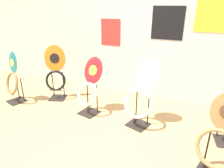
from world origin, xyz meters
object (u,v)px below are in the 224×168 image
object	(u,v)px
toilet_seat_display_crimson_swirl	(89,89)
toilet_seat_display_teal_sax	(13,80)
toilet_seat_display_woodgrain	(219,142)
toilet_seat_display_orange_sun	(56,74)
toilet_seat_display_white_plain	(141,96)

from	to	relation	value
toilet_seat_display_crimson_swirl	toilet_seat_display_teal_sax	size ratio (longest dim) A/B	0.99
toilet_seat_display_woodgrain	toilet_seat_display_teal_sax	bearing A→B (deg)	172.65
toilet_seat_display_orange_sun	toilet_seat_display_woodgrain	distance (m)	2.68
toilet_seat_display_teal_sax	toilet_seat_display_orange_sun	bearing A→B (deg)	34.78
toilet_seat_display_crimson_swirl	toilet_seat_display_orange_sun	size ratio (longest dim) A/B	0.90
toilet_seat_display_orange_sun	toilet_seat_display_white_plain	xyz separation A→B (m)	(1.62, -0.23, -0.02)
toilet_seat_display_woodgrain	toilet_seat_display_white_plain	xyz separation A→B (m)	(-0.93, 0.58, 0.06)
toilet_seat_display_crimson_swirl	toilet_seat_display_woodgrain	size ratio (longest dim) A/B	1.01
toilet_seat_display_orange_sun	toilet_seat_display_white_plain	size ratio (longest dim) A/B	1.02
toilet_seat_display_woodgrain	toilet_seat_display_white_plain	size ratio (longest dim) A/B	0.91
toilet_seat_display_teal_sax	toilet_seat_display_white_plain	distance (m)	2.21
toilet_seat_display_white_plain	toilet_seat_display_crimson_swirl	bearing A→B (deg)	179.13
toilet_seat_display_teal_sax	toilet_seat_display_woodgrain	size ratio (longest dim) A/B	1.03
toilet_seat_display_teal_sax	toilet_seat_display_orange_sun	world-z (taller)	toilet_seat_display_orange_sun
toilet_seat_display_teal_sax	toilet_seat_display_woodgrain	distance (m)	3.16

